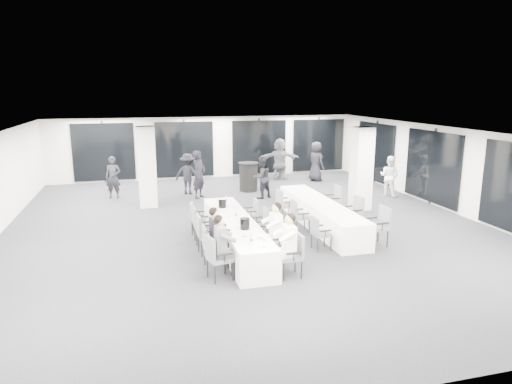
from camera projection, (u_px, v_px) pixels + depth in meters
room at (266, 173)px, 14.68m from camera, size 14.04×16.04×2.84m
column_left at (147, 167)px, 15.73m from camera, size 0.60×0.60×2.80m
column_right at (361, 169)px, 15.39m from camera, size 0.60×0.60×2.80m
banquet_table_main at (236, 234)px, 11.76m from camera, size 0.90×5.00×0.75m
banquet_table_side at (320, 214)px, 13.61m from camera, size 0.90×5.00×0.75m
cocktail_table at (248, 177)px, 18.34m from camera, size 0.83×0.83×1.15m
chair_main_left_near at (216, 255)px, 9.73m from camera, size 0.60×0.63×0.99m
chair_main_left_second at (211, 245)px, 10.37m from camera, size 0.51×0.57×0.99m
chair_main_left_mid at (205, 232)px, 11.30m from camera, size 0.52×0.58×0.99m
chair_main_left_fourth at (200, 223)px, 12.11m from camera, size 0.50×0.56×0.98m
chair_main_left_far at (196, 216)px, 12.94m from camera, size 0.53×0.56×0.88m
chair_main_right_near at (294, 252)px, 9.94m from camera, size 0.49×0.55×0.96m
chair_main_right_second at (280, 239)px, 10.86m from camera, size 0.48×0.54×0.94m
chair_main_right_mid at (271, 232)px, 11.52m from camera, size 0.50×0.54×0.88m
chair_main_right_fourth at (262, 222)px, 12.37m from camera, size 0.47×0.52×0.88m
chair_main_right_far at (252, 212)px, 13.42m from camera, size 0.44×0.50×0.87m
chair_side_left_near at (319, 231)px, 11.58m from camera, size 0.47×0.51×0.87m
chair_side_left_mid at (298, 214)px, 13.03m from camera, size 0.47×0.53×0.93m
chair_side_left_far at (283, 203)px, 14.29m from camera, size 0.53×0.58×0.96m
chair_side_right_near at (379, 223)px, 11.91m from camera, size 0.55×0.61×1.04m
chair_side_right_mid at (354, 211)px, 13.26m from camera, size 0.54×0.59×0.99m
chair_side_right_far at (333, 199)px, 14.64m from camera, size 0.53×0.59×1.01m
seated_guest_a at (223, 243)px, 9.74m from camera, size 0.50×0.38×1.44m
seated_guest_b at (218, 234)px, 10.36m from camera, size 0.50×0.38×1.44m
seated_guest_c at (286, 241)px, 9.83m from camera, size 0.50×0.38×1.44m
seated_guest_d at (273, 228)px, 10.76m from camera, size 0.50×0.38×1.44m
standing_guest_a at (199, 171)px, 17.05m from camera, size 0.93×0.96×2.05m
standing_guest_b at (262, 175)px, 17.05m from camera, size 1.00×0.83×1.79m
standing_guest_c at (188, 171)px, 17.70m from camera, size 1.31×1.03×1.81m
standing_guest_d at (280, 157)px, 20.84m from camera, size 1.23×1.29×1.94m
standing_guest_e at (316, 159)px, 20.26m from camera, size 0.85×1.09×1.98m
standing_guest_f at (280, 156)px, 20.52m from camera, size 2.10×1.31×2.14m
standing_guest_g at (113, 175)px, 17.04m from camera, size 0.76×0.67×1.79m
standing_guest_h at (390, 173)px, 17.41m from camera, size 0.91×0.99×1.75m
ice_bucket_near at (245, 224)px, 10.89m from camera, size 0.23×0.23×0.27m
ice_bucket_far at (222, 203)px, 12.89m from camera, size 0.22×0.22×0.25m
water_bottle_a at (251, 239)px, 9.86m from camera, size 0.07×0.07×0.22m
water_bottle_b at (236, 214)px, 11.85m from camera, size 0.07×0.07×0.21m
water_bottle_c at (226, 200)px, 13.35m from camera, size 0.06×0.06×0.20m
plate_a at (245, 237)px, 10.32m from camera, size 0.22×0.22×0.03m
plate_b at (260, 238)px, 10.24m from camera, size 0.20×0.20×0.03m
plate_c at (241, 223)px, 11.40m from camera, size 0.19×0.19×0.03m
wine_glass at (264, 240)px, 9.62m from camera, size 0.08×0.08×0.22m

